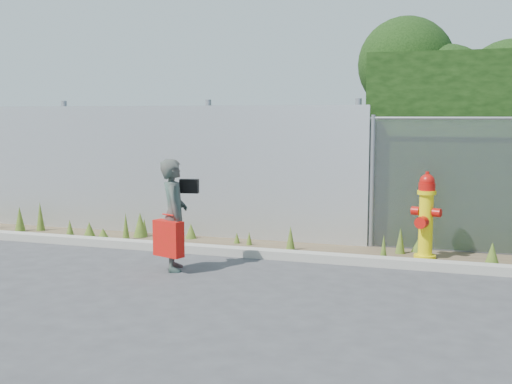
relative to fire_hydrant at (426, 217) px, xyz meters
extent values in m
plane|color=#38383B|center=(-1.90, -2.40, -0.61)|extent=(80.00, 80.00, 0.00)
cube|color=gray|center=(-1.90, -0.60, -0.55)|extent=(16.00, 0.22, 0.12)
cube|color=#4E3E2C|center=(-1.90, 0.00, -0.60)|extent=(16.00, 1.20, 0.01)
cone|color=#3D5A1B|center=(-4.66, 0.38, -0.47)|extent=(0.11, 0.11, 0.29)
cone|color=#3D5A1B|center=(-0.13, 0.42, -0.52)|extent=(0.21, 0.21, 0.19)
cone|color=#3D5A1B|center=(-4.73, -0.12, -0.38)|extent=(0.12, 0.12, 0.46)
cone|color=#3D5A1B|center=(-2.91, 0.17, -0.52)|extent=(0.10, 0.10, 0.19)
cone|color=#3D5A1B|center=(-1.96, -0.07, -0.42)|extent=(0.15, 0.15, 0.38)
cone|color=#3D5A1B|center=(0.89, -0.23, -0.44)|extent=(0.21, 0.21, 0.34)
cone|color=#3D5A1B|center=(-0.37, 0.21, -0.41)|extent=(0.15, 0.15, 0.39)
cone|color=#3D5A1B|center=(-3.77, 0.31, -0.48)|extent=(0.19, 0.19, 0.26)
cone|color=#3D5A1B|center=(-4.63, 0.18, -0.40)|extent=(0.24, 0.24, 0.42)
cone|color=#3D5A1B|center=(-0.54, -0.35, -0.42)|extent=(0.11, 0.11, 0.38)
cone|color=#3D5A1B|center=(-2.68, 0.11, -0.50)|extent=(0.10, 0.10, 0.22)
cone|color=#3D5A1B|center=(-6.89, 0.00, -0.39)|extent=(0.19, 0.19, 0.45)
cone|color=#3D5A1B|center=(-5.13, -0.16, -0.52)|extent=(0.21, 0.21, 0.18)
cone|color=#3D5A1B|center=(-5.63, -0.36, -0.44)|extent=(0.16, 0.16, 0.33)
cone|color=#3D5A1B|center=(-5.41, -0.13, -0.47)|extent=(0.22, 0.22, 0.27)
cone|color=#3D5A1B|center=(-6.59, 0.16, -0.35)|extent=(0.15, 0.15, 0.52)
cube|color=silver|center=(-5.15, 0.60, 0.49)|extent=(8.50, 0.08, 2.20)
cylinder|color=gray|center=(-6.40, 0.72, 0.54)|extent=(0.10, 0.10, 2.30)
cylinder|color=gray|center=(-3.60, 0.72, 0.54)|extent=(0.10, 0.10, 2.30)
cylinder|color=gray|center=(-1.10, 0.72, 0.54)|extent=(0.10, 0.10, 2.30)
cylinder|color=gray|center=(-0.85, 0.60, 0.42)|extent=(0.07, 0.07, 2.05)
sphere|color=black|center=(-0.50, 1.87, 2.27)|extent=(1.60, 1.60, 1.60)
sphere|color=black|center=(0.16, 1.72, 1.83)|extent=(1.51, 1.51, 1.51)
sphere|color=black|center=(1.16, 1.82, 1.82)|extent=(1.64, 1.64, 1.64)
cylinder|color=yellow|center=(0.00, 0.01, -0.58)|extent=(0.31, 0.31, 0.07)
cylinder|color=yellow|center=(0.00, 0.01, -0.14)|extent=(0.20, 0.20, 0.94)
cylinder|color=yellow|center=(0.00, 0.01, 0.35)|extent=(0.27, 0.27, 0.06)
cylinder|color=#B20F0A|center=(0.00, 0.01, 0.43)|extent=(0.23, 0.23, 0.11)
sphere|color=#B20F0A|center=(0.00, 0.01, 0.51)|extent=(0.21, 0.21, 0.21)
cylinder|color=#B20F0A|center=(0.00, 0.01, 0.62)|extent=(0.06, 0.06, 0.06)
cylinder|color=#B20F0A|center=(-0.15, 0.01, 0.08)|extent=(0.11, 0.12, 0.12)
cylinder|color=#B20F0A|center=(0.15, 0.01, 0.08)|extent=(0.11, 0.12, 0.12)
cylinder|color=#B20F0A|center=(0.00, -0.15, -0.06)|extent=(0.17, 0.13, 0.17)
imported|color=#106657|center=(-3.12, -1.67, 0.13)|extent=(0.54, 0.63, 1.48)
cube|color=#B2170A|center=(-3.14, -1.81, -0.16)|extent=(0.42, 0.16, 0.47)
cylinder|color=#B2170A|center=(-3.14, -1.81, 0.15)|extent=(0.20, 0.02, 0.02)
cube|color=black|center=(-3.00, -1.43, 0.49)|extent=(0.25, 0.10, 0.19)
camera|label=1|loc=(0.50, -9.25, 1.43)|focal=45.00mm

